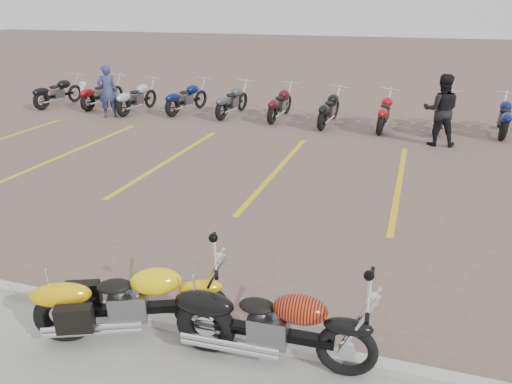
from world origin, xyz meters
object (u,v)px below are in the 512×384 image
flame_cruiser (269,327)px  person_a (108,91)px  yellow_cruiser (128,303)px  person_b (441,110)px  bollard (84,96)px

flame_cruiser → person_a: person_a is taller
yellow_cruiser → person_a: person_a is taller
yellow_cruiser → flame_cruiser: 1.63m
yellow_cruiser → person_a: size_ratio=1.20×
person_b → bollard: 11.70m
yellow_cruiser → person_b: person_b is taller
yellow_cruiser → bollard: (-8.22, 10.56, 0.05)m
yellow_cruiser → person_b: bearing=46.8°
flame_cruiser → bollard: (-9.85, 10.49, 0.06)m
yellow_cruiser → person_b: (3.44, 9.72, 0.49)m
flame_cruiser → bollard: bollard is taller
yellow_cruiser → person_a: bearing=100.8°
person_a → person_b: person_b is taller
yellow_cruiser → flame_cruiser: size_ratio=0.94×
yellow_cruiser → person_b: size_ratio=1.09×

